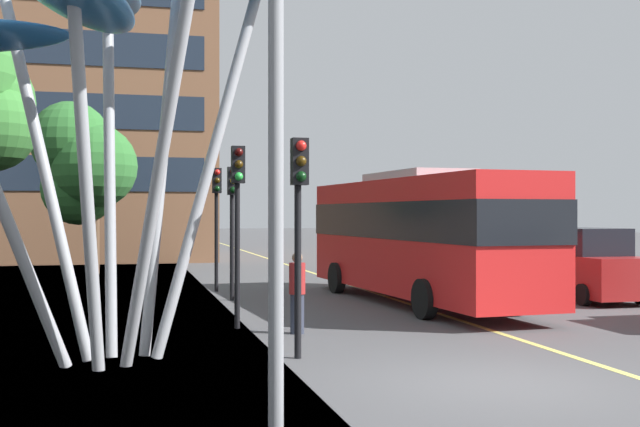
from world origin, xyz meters
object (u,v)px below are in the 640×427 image
object	(u,v)px
traffic_light_kerb_far	(238,197)
traffic_light_island_mid	(232,204)
car_parked_far	(584,266)
traffic_light_kerb_near	(299,200)
traffic_light_opposite	(217,203)
red_bus	(417,232)
pedestrian	(297,293)

from	to	relation	value
traffic_light_kerb_far	traffic_light_island_mid	bearing A→B (deg)	83.85
car_parked_far	traffic_light_kerb_far	bearing A→B (deg)	-162.19
traffic_light_kerb_near	traffic_light_opposite	size ratio (longest dim) A/B	0.96
red_bus	traffic_light_island_mid	xyz separation A→B (m)	(-4.90, 1.91, 0.77)
traffic_light_opposite	traffic_light_kerb_near	bearing A→B (deg)	-89.54
traffic_light_kerb_near	traffic_light_kerb_far	bearing A→B (deg)	98.17
traffic_light_opposite	pedestrian	world-z (taller)	traffic_light_opposite
traffic_light_kerb_far	car_parked_far	size ratio (longest dim) A/B	0.90
red_bus	car_parked_far	xyz separation A→B (m)	(5.06, -0.22, -1.03)
traffic_light_kerb_far	car_parked_far	bearing A→B (deg)	17.81
traffic_light_kerb_far	traffic_light_opposite	distance (m)	8.26
red_bus	traffic_light_kerb_far	distance (m)	6.63
traffic_light_kerb_far	car_parked_far	world-z (taller)	traffic_light_kerb_far
traffic_light_kerb_near	traffic_light_opposite	bearing A→B (deg)	90.46
traffic_light_kerb_near	pedestrian	size ratio (longest dim) A/B	2.24
car_parked_far	pedestrian	xyz separation A→B (m)	(-9.44, -4.35, -0.12)
car_parked_far	traffic_light_opposite	bearing A→B (deg)	154.36
traffic_light_island_mid	car_parked_far	bearing A→B (deg)	-12.05
traffic_light_island_mid	pedestrian	xyz separation A→B (m)	(0.52, -6.47, -1.92)
traffic_light_kerb_near	car_parked_far	distance (m)	12.44
traffic_light_island_mid	traffic_light_opposite	size ratio (longest dim) A/B	0.97
traffic_light_island_mid	car_parked_far	world-z (taller)	traffic_light_island_mid
traffic_light_kerb_near	pedestrian	world-z (taller)	traffic_light_kerb_near
traffic_light_kerb_far	red_bus	bearing A→B (deg)	33.31
red_bus	traffic_light_island_mid	world-z (taller)	traffic_light_island_mid
red_bus	traffic_light_island_mid	distance (m)	5.31
red_bus	traffic_light_kerb_far	bearing A→B (deg)	-146.69
traffic_light_island_mid	pedestrian	bearing A→B (deg)	-85.43
traffic_light_island_mid	car_parked_far	size ratio (longest dim) A/B	0.87
traffic_light_kerb_near	car_parked_far	bearing A→B (deg)	35.58
red_bus	traffic_light_opposite	size ratio (longest dim) A/B	2.84
traffic_light_island_mid	car_parked_far	distance (m)	10.34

